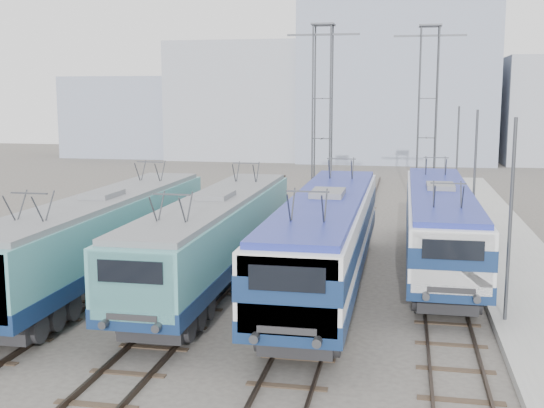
{
  "coord_description": "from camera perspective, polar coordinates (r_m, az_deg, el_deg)",
  "views": [
    {
      "loc": [
        5.15,
        -20.9,
        7.67
      ],
      "look_at": [
        -0.29,
        7.0,
        3.15
      ],
      "focal_mm": 45.0,
      "sensor_mm": 36.0,
      "label": 1
    }
  ],
  "objects": [
    {
      "name": "building_center",
      "position": [
        82.91,
        10.4,
        9.82
      ],
      "size": [
        22.0,
        14.0,
        18.0
      ],
      "primitive_type": "cube",
      "color": "#8E99B1",
      "rests_on": "ground"
    },
    {
      "name": "catenary_tower_west",
      "position": [
        43.22,
        4.23,
        7.66
      ],
      "size": [
        4.5,
        1.2,
        12.0
      ],
      "color": "#3F4247",
      "rests_on": "ground"
    },
    {
      "name": "locomotive_center_left",
      "position": [
        27.52,
        -4.79,
        -2.44
      ],
      "size": [
        2.8,
        17.68,
        3.33
      ],
      "color": "navy",
      "rests_on": "ground"
    },
    {
      "name": "mast_mid",
      "position": [
        35.31,
        16.57,
        1.89
      ],
      "size": [
        0.12,
        0.12,
        7.0
      ],
      "primitive_type": "cylinder",
      "color": "#3F4247",
      "rests_on": "ground"
    },
    {
      "name": "locomotive_center_right",
      "position": [
        26.73,
        4.6,
        -2.39
      ],
      "size": [
        2.96,
        18.72,
        3.52
      ],
      "color": "navy",
      "rests_on": "ground"
    },
    {
      "name": "locomotive_far_left",
      "position": [
        28.26,
        -14.11,
        -2.33
      ],
      "size": [
        2.83,
        17.89,
        3.37
      ],
      "color": "navy",
      "rests_on": "ground"
    },
    {
      "name": "mast_rear",
      "position": [
        47.21,
        15.22,
        3.66
      ],
      "size": [
        0.12,
        0.12,
        7.0
      ],
      "primitive_type": "cylinder",
      "color": "#3F4247",
      "rests_on": "ground"
    },
    {
      "name": "mast_front",
      "position": [
        23.53,
        19.29,
        -1.68
      ],
      "size": [
        0.12,
        0.12,
        7.0
      ],
      "primitive_type": "cylinder",
      "color": "#3F4247",
      "rests_on": "ground"
    },
    {
      "name": "platform",
      "position": [
        30.28,
        20.38,
        -5.91
      ],
      "size": [
        4.0,
        70.0,
        0.3
      ],
      "primitive_type": "cube",
      "color": "#9E9E99",
      "rests_on": "ground"
    },
    {
      "name": "ground",
      "position": [
        22.85,
        -2.69,
        -10.58
      ],
      "size": [
        160.0,
        160.0,
        0.0
      ],
      "primitive_type": "plane",
      "color": "#514C47"
    },
    {
      "name": "building_west",
      "position": [
        85.08,
        -1.99,
        8.59
      ],
      "size": [
        18.0,
        12.0,
        14.0
      ],
      "primitive_type": "cube",
      "color": "#A0A6B3",
      "rests_on": "ground"
    },
    {
      "name": "locomotive_far_right",
      "position": [
        31.02,
        13.83,
        -1.25
      ],
      "size": [
        2.81,
        17.76,
        3.34
      ],
      "color": "navy",
      "rests_on": "ground"
    },
    {
      "name": "catenary_tower_east",
      "position": [
        44.93,
        12.87,
        7.51
      ],
      "size": [
        4.5,
        1.2,
        12.0
      ],
      "color": "#3F4247",
      "rests_on": "ground"
    },
    {
      "name": "building_far_west",
      "position": [
        90.08,
        -12.03,
        7.15
      ],
      "size": [
        14.0,
        10.0,
        10.0
      ],
      "primitive_type": "cube",
      "color": "#8E99B1",
      "rests_on": "ground"
    }
  ]
}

